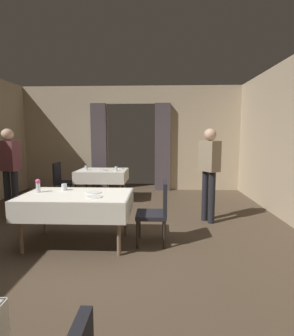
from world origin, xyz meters
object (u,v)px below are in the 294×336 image
object	(u,v)px
dining_table_far	(102,174)
plate_mid_d	(95,197)
glass_far_c	(116,169)
glass_far_a	(86,168)
person_diner_standing_aside	(209,167)
chair_far_left	(62,179)
plate_far_b	(120,168)
chair_mid_right	(157,210)
person_waiter_by_doorway	(10,167)
flower_vase_mid	(38,185)
glass_mid_c	(64,187)
dining_table_mid	(77,200)
plate_far_d	(103,170)
plate_mid_b	(93,192)

from	to	relation	value
dining_table_far	plate_mid_d	bearing A→B (deg)	-79.97
plate_mid_d	glass_far_c	distance (m)	2.63
glass_far_a	person_diner_standing_aside	distance (m)	3.09
chair_far_left	plate_far_b	bearing A→B (deg)	13.78
dining_table_far	chair_mid_right	size ratio (longest dim) A/B	1.31
plate_mid_d	chair_far_left	bearing A→B (deg)	118.55
dining_table_far	person_diner_standing_aside	xyz separation A→B (m)	(2.31, -1.56, 0.38)
chair_far_left	person_waiter_by_doorway	xyz separation A→B (m)	(-0.38, -1.56, 0.51)
flower_vase_mid	glass_mid_c	size ratio (longest dim) A/B	2.01
plate_mid_d	dining_table_mid	bearing A→B (deg)	149.72
flower_vase_mid	glass_far_a	world-z (taller)	flower_vase_mid
glass_far_a	chair_mid_right	bearing A→B (deg)	-55.34
glass_far_c	plate_far_d	world-z (taller)	glass_far_c
chair_mid_right	plate_far_b	xyz separation A→B (m)	(-0.95, 2.85, 0.24)
glass_far_c	person_waiter_by_doorway	bearing A→B (deg)	-140.19
dining_table_far	glass_mid_c	distance (m)	2.39
flower_vase_mid	plate_far_d	size ratio (longest dim) A/B	0.92
dining_table_far	chair_far_left	bearing A→B (deg)	-175.80
plate_mid_d	plate_mid_b	bearing A→B (deg)	107.29
plate_mid_b	chair_mid_right	bearing A→B (deg)	-2.27
plate_far_b	plate_far_d	distance (m)	0.51
dining_table_far	chair_far_left	xyz separation A→B (m)	(-0.99, -0.07, -0.13)
chair_far_left	person_waiter_by_doorway	distance (m)	1.68
chair_mid_right	glass_far_a	size ratio (longest dim) A/B	8.45
glass_far_c	plate_far_d	distance (m)	0.36
plate_mid_d	glass_far_a	distance (m)	2.89
plate_far_d	person_waiter_by_doorway	bearing A→B (deg)	-132.13
glass_far_c	person_diner_standing_aside	distance (m)	2.39
glass_far_a	glass_far_c	distance (m)	0.77
glass_mid_c	chair_far_left	bearing A→B (deg)	111.51
dining_table_far	plate_mid_b	bearing A→B (deg)	-80.77
dining_table_mid	flower_vase_mid	bearing A→B (deg)	171.65
dining_table_mid	chair_mid_right	size ratio (longest dim) A/B	1.68
dining_table_mid	person_waiter_by_doorway	bearing A→B (deg)	147.42
plate_mid_d	person_diner_standing_aside	xyz separation A→B (m)	(1.81, 1.25, 0.27)
plate_mid_b	glass_far_a	world-z (taller)	glass_far_a
chair_mid_right	dining_table_far	bearing A→B (deg)	117.77
glass_far_a	person_waiter_by_doorway	bearing A→B (deg)	-121.91
dining_table_far	glass_far_c	world-z (taller)	glass_far_c
glass_far_a	person_diner_standing_aside	world-z (taller)	person_diner_standing_aside
chair_far_left	glass_far_c	bearing A→B (deg)	-4.51
chair_mid_right	plate_far_d	world-z (taller)	chair_mid_right
glass_mid_c	glass_far_c	bearing A→B (deg)	78.26
plate_mid_b	person_waiter_by_doorway	world-z (taller)	person_waiter_by_doorway
chair_mid_right	dining_table_mid	bearing A→B (deg)	-177.38
glass_mid_c	plate_far_b	world-z (taller)	glass_mid_c
dining_table_far	glass_far_c	bearing A→B (deg)	-25.76
chair_far_left	plate_mid_b	bearing A→B (deg)	-60.34
dining_table_mid	glass_far_c	xyz separation A→B (m)	(0.18, 2.45, 0.15)
chair_mid_right	person_waiter_by_doorway	world-z (taller)	person_waiter_by_doorway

